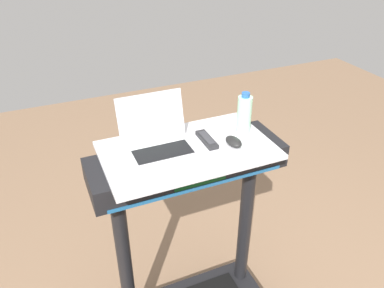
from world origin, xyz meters
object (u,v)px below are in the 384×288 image
Objects in this scene: water_bottle at (244,114)px; tv_remote at (207,139)px; laptop at (158,140)px; computer_mouse at (234,141)px.

water_bottle is 1.24× the size of tv_remote.
computer_mouse is at bearing -18.50° from laptop.
tv_remote is (0.22, -0.03, -0.04)m from laptop.
laptop is 1.52× the size of water_bottle.
tv_remote is at bearing 139.91° from computer_mouse.
laptop reaches higher than tv_remote.
laptop reaches higher than computer_mouse.
computer_mouse is 0.12m from tv_remote.
computer_mouse is 0.16m from water_bottle.
water_bottle is at bearing 5.87° from tv_remote.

